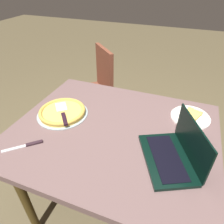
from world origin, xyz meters
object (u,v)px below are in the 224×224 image
object	(u,v)px
pizza_plate	(190,116)
table_knife	(27,145)
dining_table	(113,138)
chair_far	(96,87)
pizza_tray	(62,112)
laptop	(174,153)

from	to	relation	value
pizza_plate	table_knife	size ratio (longest dim) A/B	1.45
pizza_plate	table_knife	bearing A→B (deg)	-144.76
dining_table	chair_far	size ratio (longest dim) A/B	1.35
pizza_tray	chair_far	distance (m)	0.82
laptop	pizza_plate	world-z (taller)	laptop
pizza_plate	dining_table	bearing A→B (deg)	-146.14
laptop	pizza_plate	bearing A→B (deg)	81.19
dining_table	pizza_tray	bearing A→B (deg)	175.76
dining_table	chair_far	bearing A→B (deg)	121.65
pizza_plate	pizza_tray	xyz separation A→B (m)	(-0.79, -0.26, 0.01)
dining_table	laptop	distance (m)	0.40
pizza_tray	chair_far	world-z (taller)	chair_far
laptop	chair_far	distance (m)	1.28
table_knife	chair_far	xyz separation A→B (m)	(-0.10, 1.10, -0.22)
pizza_plate	pizza_tray	distance (m)	0.83
pizza_plate	pizza_tray	size ratio (longest dim) A/B	0.74
pizza_tray	pizza_plate	bearing A→B (deg)	18.00
laptop	table_knife	xyz separation A→B (m)	(-0.76, -0.19, -0.04)
pizza_tray	chair_far	xyz separation A→B (m)	(-0.13, 0.78, -0.23)
dining_table	chair_far	world-z (taller)	chair_far
pizza_tray	table_knife	size ratio (longest dim) A/B	1.95
pizza_plate	chair_far	bearing A→B (deg)	150.56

